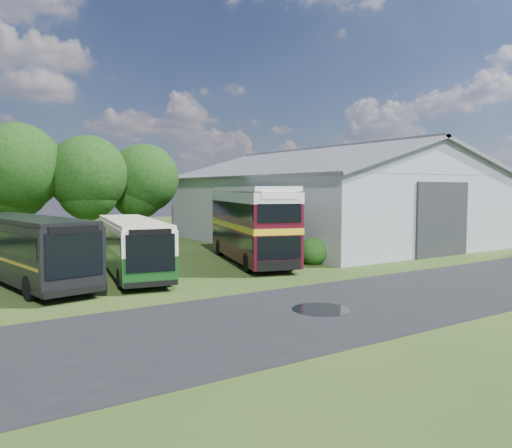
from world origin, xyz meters
TOP-DOWN VIEW (x-y plane):
  - ground at (0.00, 0.00)m, footprint 120.00×120.00m
  - asphalt_road at (3.00, -3.00)m, footprint 60.00×8.00m
  - puddle at (-1.50, -3.00)m, footprint 2.20×2.20m
  - storage_shed at (15.00, 15.98)m, footprint 18.80×24.80m
  - tree_mid at (-8.00, 24.80)m, footprint 6.80×6.80m
  - tree_right_a at (-3.00, 23.80)m, footprint 6.26×6.26m
  - tree_right_b at (2.00, 24.60)m, footprint 5.98×5.98m
  - shrub_front at (5.60, 6.00)m, footprint 1.70×1.70m
  - shrub_mid at (5.60, 8.00)m, footprint 1.60×1.60m
  - bus_green_single at (-4.80, 8.39)m, footprint 4.40×10.92m
  - bus_maroon_double at (2.91, 8.77)m, footprint 5.81×11.20m
  - bus_dark_single at (-9.92, 8.85)m, footprint 4.64×11.93m

SIDE VIEW (x-z plane):
  - ground at x=0.00m, z-range 0.00..0.00m
  - asphalt_road at x=3.00m, z-range -0.01..0.01m
  - puddle at x=-1.50m, z-range -0.01..0.01m
  - shrub_front at x=5.60m, z-range -0.85..0.85m
  - shrub_mid at x=5.60m, z-range -0.80..0.80m
  - bus_green_single at x=-4.80m, z-range 0.10..3.03m
  - bus_dark_single at x=-9.92m, z-range 0.10..3.32m
  - bus_maroon_double at x=2.91m, z-range 0.00..4.67m
  - storage_shed at x=15.00m, z-range 0.09..8.24m
  - tree_right_b at x=2.00m, z-range 1.21..9.66m
  - tree_right_a at x=-3.00m, z-range 1.27..10.10m
  - tree_mid at x=-8.00m, z-range 1.38..10.98m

